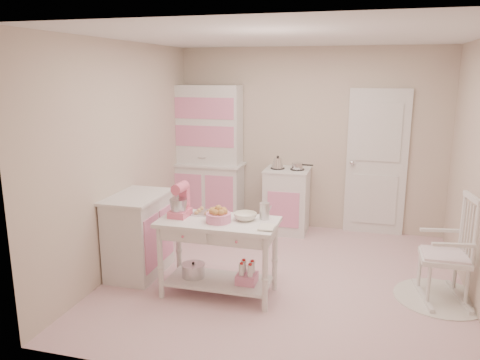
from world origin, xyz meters
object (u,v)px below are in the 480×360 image
stove (287,200)px  rocking_chair (446,248)px  stand_mixer (180,200)px  base_cabinet (139,235)px  bread_basket (219,218)px  hutch (208,156)px  work_table (219,257)px

stove → rocking_chair: size_ratio=0.84×
stove → stand_mixer: (-0.76, -2.11, 0.51)m
base_cabinet → bread_basket: size_ratio=3.68×
stand_mixer → bread_basket: size_ratio=1.36×
bread_basket → base_cabinet: bearing=163.6°
base_cabinet → bread_basket: 1.16m
hutch → bread_basket: hutch is taller
work_table → stand_mixer: stand_mixer is taller
hutch → work_table: 2.43m
stove → stand_mixer: stand_mixer is taller
rocking_chair → work_table: (-2.22, -0.49, -0.15)m
stove → base_cabinet: bearing=-126.2°
stove → work_table: bearing=-99.1°
work_table → bread_basket: bread_basket is taller
rocking_chair → bread_basket: (-2.20, -0.54, 0.30)m
stove → work_table: (-0.34, -2.13, -0.06)m
hutch → base_cabinet: 2.02m
base_cabinet → stove: bearing=53.8°
base_cabinet → stand_mixer: size_ratio=2.71×
work_table → rocking_chair: bearing=12.4°
hutch → bread_basket: 2.41m
hutch → work_table: (0.86, -2.18, -0.64)m
hutch → rocking_chair: (3.07, -1.70, -0.49)m
base_cabinet → work_table: bearing=-14.1°
work_table → bread_basket: (0.02, -0.05, 0.45)m
hutch → stove: (1.20, -0.05, -0.58)m
hutch → work_table: hutch is taller
stand_mixer → rocking_chair: bearing=12.9°
stove → hutch: bearing=177.6°
hutch → bread_basket: size_ratio=8.32×
hutch → work_table: bearing=-68.5°
hutch → stove: bearing=-2.4°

